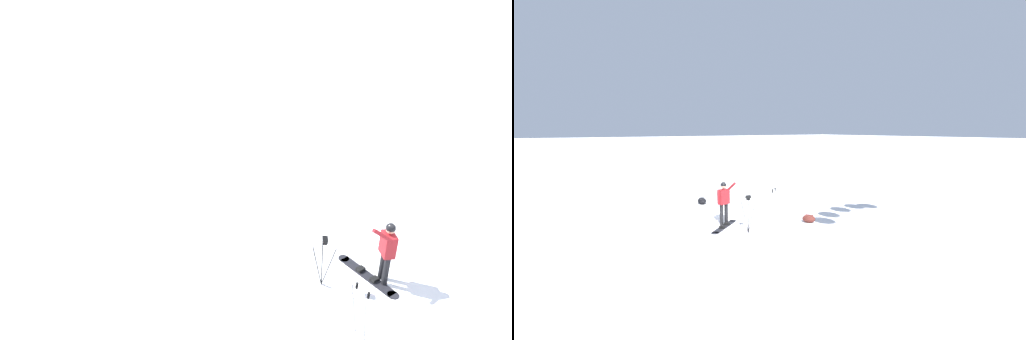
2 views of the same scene
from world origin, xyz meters
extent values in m
plane|color=white|center=(0.00, 0.00, 0.00)|extent=(300.00, 300.00, 0.00)
cylinder|color=black|center=(-0.56, 0.43, 0.39)|extent=(0.14, 0.14, 0.79)
cylinder|color=black|center=(-0.60, 0.65, 0.39)|extent=(0.14, 0.14, 0.79)
cube|color=maroon|center=(-0.58, 0.54, 1.06)|extent=(0.33, 0.44, 0.56)
sphere|color=tan|center=(-0.58, 0.54, 1.48)|extent=(0.21, 0.21, 0.21)
sphere|color=black|center=(-0.58, 0.54, 1.51)|extent=(0.22, 0.22, 0.22)
cylinder|color=maroon|center=(-0.78, 0.32, 1.45)|extent=(0.52, 0.18, 0.39)
cylinder|color=maroon|center=(-0.60, 0.74, 1.06)|extent=(0.09, 0.09, 0.56)
cube|color=black|center=(-0.91, 0.69, 0.01)|extent=(1.19, 1.40, 0.02)
cylinder|color=black|center=(-0.42, 0.07, 0.01)|extent=(0.27, 0.27, 0.02)
cylinder|color=black|center=(-1.40, 1.30, 0.01)|extent=(0.27, 0.27, 0.02)
cube|color=black|center=(-0.77, 0.51, 0.06)|extent=(0.24, 0.23, 0.08)
cube|color=black|center=(-1.04, 0.86, 0.06)|extent=(0.24, 0.23, 0.08)
cylinder|color=#262628|center=(-2.03, 0.46, 0.58)|extent=(0.05, 0.32, 1.18)
cylinder|color=#262628|center=(-2.15, 0.25, 0.58)|extent=(0.30, 0.15, 1.18)
cylinder|color=#262628|center=(-1.90, 0.23, 0.58)|extent=(0.27, 0.20, 1.18)
cube|color=black|center=(-2.02, 0.32, 1.20)|extent=(0.10, 0.10, 0.06)
cube|color=black|center=(-2.02, 0.32, 1.28)|extent=(0.12, 0.16, 0.10)
cylinder|color=gray|center=(-1.49, -1.08, 0.66)|extent=(0.23, 0.10, 1.30)
cylinder|color=black|center=(-1.49, -1.08, 1.25)|extent=(0.05, 0.05, 0.14)
cylinder|color=gray|center=(-1.31, -1.33, 0.66)|extent=(0.16, 0.20, 1.30)
cylinder|color=black|center=(-1.31, -1.33, 1.25)|extent=(0.05, 0.05, 0.14)
camera|label=1|loc=(-2.94, -7.81, 7.20)|focal=31.45mm
camera|label=2|loc=(-11.34, 5.87, 3.59)|focal=22.54mm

